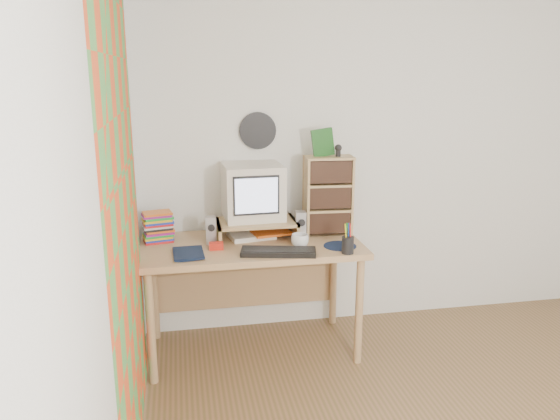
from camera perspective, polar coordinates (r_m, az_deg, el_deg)
name	(u,v)px	position (r m, az deg, el deg)	size (l,w,h in m)	color
back_wall	(386,153)	(4.00, 11.00, 5.86)	(3.50, 3.50, 0.00)	white
left_wall	(100,238)	(2.03, -18.29, -2.75)	(3.50, 3.50, 0.00)	white
curtain	(125,227)	(2.51, -15.86, -1.73)	(2.20, 2.20, 0.00)	#E64E20
wall_disc	(258,131)	(3.72, -2.34, 8.28)	(0.25, 0.25, 0.02)	black
desk	(250,260)	(3.61, -3.13, -5.21)	(1.40, 0.70, 0.75)	tan
monitor_riser	(257,224)	(3.58, -2.46, -1.52)	(0.52, 0.30, 0.12)	tan
crt_monitor	(253,192)	(3.58, -2.80, 1.85)	(0.38, 0.38, 0.36)	silver
speaker_left	(211,230)	(3.50, -7.21, -2.12)	(0.07, 0.07, 0.18)	#A3A2A7
speaker_right	(300,225)	(3.58, 2.15, -1.58)	(0.07, 0.07, 0.18)	#A3A2A7
keyboard	(278,252)	(3.29, -0.17, -4.39)	(0.45, 0.15, 0.03)	black
dvd_stack	(158,223)	(3.59, -12.63, -1.31)	(0.18, 0.13, 0.25)	brown
cd_rack	(328,196)	(3.66, 5.08, 1.52)	(0.32, 0.17, 0.53)	tan
mug	(300,241)	(3.41, 2.10, -3.24)	(0.11, 0.11, 0.09)	white
diary	(173,253)	(3.32, -11.11, -4.40)	(0.22, 0.16, 0.04)	#0E1934
mousepad	(340,246)	(3.46, 6.28, -3.75)	(0.21, 0.21, 0.00)	#101C37
pen_cup	(348,242)	(3.32, 7.11, -3.32)	(0.07, 0.07, 0.15)	black
papers	(259,234)	(3.63, -2.25, -2.53)	(0.29, 0.21, 0.04)	white
red_box	(216,246)	(3.40, -6.68, -3.75)	(0.09, 0.05, 0.04)	red
game_box	(323,143)	(3.60, 4.49, 7.05)	(0.14, 0.03, 0.18)	#175016
webcam	(338,150)	(3.60, 6.10, 6.21)	(0.05, 0.05, 0.08)	black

